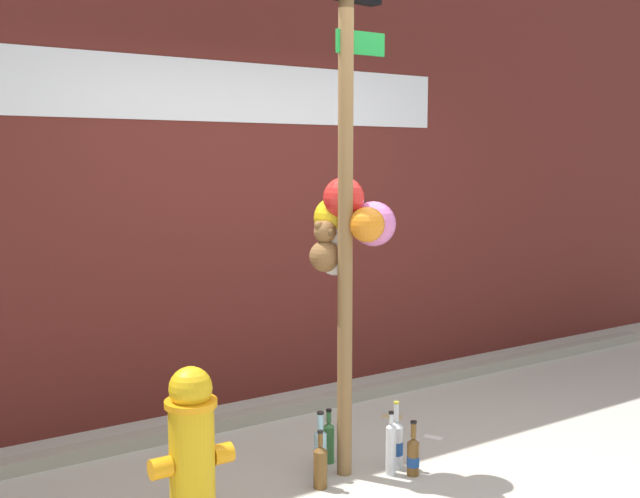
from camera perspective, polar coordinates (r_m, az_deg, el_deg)
The scene contains 14 objects.
ground_plane at distance 4.17m, azimuth 5.37°, elevation -17.64°, with size 14.00×14.00×0.00m, color #ADA899.
building_wall at distance 5.35m, azimuth -6.84°, elevation 8.28°, with size 10.00×0.21×3.73m.
curb_strip at distance 5.16m, azimuth -3.83°, elevation -12.28°, with size 8.00×0.12×0.08m, color gray.
memorial_post at distance 4.06m, azimuth 2.11°, elevation 4.60°, with size 0.56×0.47×2.90m.
fire_hydrant at distance 3.68m, azimuth -9.70°, elevation -14.56°, with size 0.41×0.25×0.77m.
bottle_0 at distance 4.12m, azimuth 0.03°, elevation -16.09°, with size 0.07×0.07×0.31m.
bottle_1 at distance 4.24m, azimuth 0.03°, elevation -15.13°, with size 0.07×0.07×0.37m.
bottle_2 at distance 4.30m, azimuth 7.08°, elevation -15.29°, with size 0.07×0.07×0.31m.
bottle_3 at distance 4.43m, azimuth 0.67°, elevation -14.34°, with size 0.06×0.06×0.31m.
bottle_4 at distance 4.38m, azimuth 5.78°, elevation -14.49°, with size 0.08×0.08×0.38m.
bottle_5 at distance 4.28m, azimuth 5.40°, elevation -14.75°, with size 0.06×0.06×0.36m.
litter_1 at distance 4.78m, azimuth 18.59°, elevation -14.68°, with size 0.10×0.06×0.01m, color silver.
litter_2 at distance 4.88m, azimuth 8.58°, elevation -13.93°, with size 0.12×0.06×0.01m, color silver.
litter_3 at distance 5.21m, azimuth 5.50°, elevation -12.51°, with size 0.14×0.07×0.01m, color tan.
Camera 1 is at (-2.39, -2.96, 1.73)m, focal length 42.19 mm.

